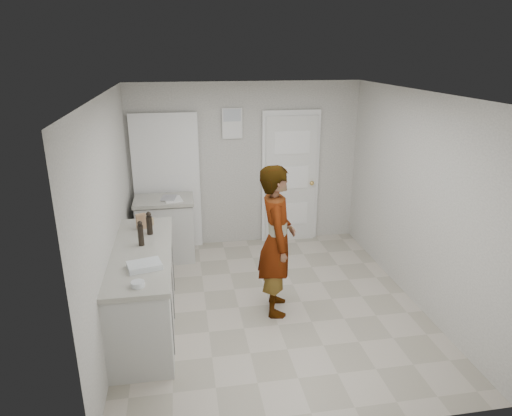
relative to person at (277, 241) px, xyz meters
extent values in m
plane|color=#A09886|center=(-0.04, 0.10, -0.88)|extent=(4.00, 4.00, 0.00)
plane|color=#A2A099|center=(-0.04, 2.10, 0.37)|extent=(3.50, 0.00, 3.50)
plane|color=#A2A099|center=(-0.04, -1.90, 0.37)|extent=(3.50, 0.00, 3.50)
plane|color=#A2A099|center=(-1.79, 0.10, 0.37)|extent=(0.00, 4.00, 4.00)
plane|color=#A2A099|center=(1.71, 0.10, 0.37)|extent=(0.00, 4.00, 4.00)
plane|color=silver|center=(-0.04, 0.10, 1.62)|extent=(4.00, 4.00, 0.00)
cube|color=silver|center=(0.66, 2.03, 0.12)|extent=(0.80, 0.05, 2.00)
cube|color=white|center=(0.66, 2.06, 0.15)|extent=(0.90, 0.04, 2.10)
sphere|color=#D4A851|center=(0.99, 1.98, 0.07)|extent=(0.07, 0.07, 0.07)
cube|color=white|center=(-0.24, 2.07, 1.02)|extent=(0.30, 0.02, 0.45)
cube|color=black|center=(-1.24, 2.07, 0.14)|extent=(0.90, 0.05, 2.04)
cube|color=white|center=(-1.24, 2.04, 0.15)|extent=(0.98, 0.02, 2.10)
cube|color=silver|center=(-1.49, -0.10, -0.45)|extent=(0.60, 1.90, 0.86)
cube|color=black|center=(-1.49, -0.10, -0.84)|extent=(0.56, 1.86, 0.08)
cube|color=#B8B4A8|center=(-1.49, -0.10, 0.02)|extent=(0.64, 1.96, 0.05)
cube|color=silver|center=(-1.29, 1.65, -0.45)|extent=(0.80, 0.55, 0.86)
cube|color=black|center=(-1.29, 1.65, -0.84)|extent=(0.75, 0.54, 0.08)
cube|color=#B8B4A8|center=(-1.29, 1.65, 0.02)|extent=(0.84, 0.61, 0.05)
imported|color=silver|center=(0.00, 0.00, 0.00)|extent=(0.51, 0.70, 1.76)
cube|color=#98694C|center=(-1.52, 0.52, 0.14)|extent=(0.12, 0.09, 0.18)
cylinder|color=#A1855C|center=(-1.41, 0.64, 0.09)|extent=(0.05, 0.05, 0.08)
cylinder|color=black|center=(-1.42, 0.34, 0.15)|extent=(0.07, 0.07, 0.21)
sphere|color=black|center=(-1.42, 0.34, 0.29)|extent=(0.06, 0.06, 0.06)
cylinder|color=black|center=(-1.49, 0.02, 0.16)|extent=(0.06, 0.06, 0.23)
sphere|color=black|center=(-1.49, 0.02, 0.30)|extent=(0.05, 0.05, 0.05)
cube|color=silver|center=(-1.43, -0.54, 0.07)|extent=(0.36, 0.29, 0.06)
cube|color=silver|center=(-1.43, -0.54, 0.06)|extent=(0.31, 0.25, 0.04)
cylinder|color=silver|center=(-1.46, -0.90, 0.07)|extent=(0.12, 0.12, 0.05)
sphere|color=white|center=(-1.48, -0.91, 0.07)|extent=(0.04, 0.04, 0.04)
sphere|color=white|center=(-1.44, -0.89, 0.07)|extent=(0.04, 0.04, 0.04)
cube|color=white|center=(-1.16, 1.58, 0.05)|extent=(0.29, 0.34, 0.01)
camera|label=1|loc=(-1.03, -4.65, 2.05)|focal=32.00mm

